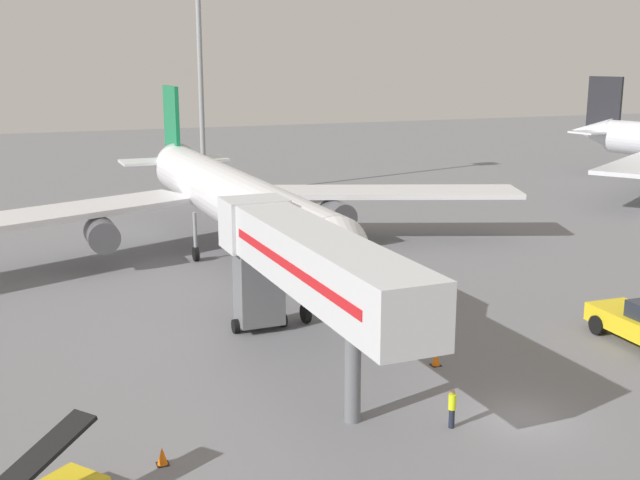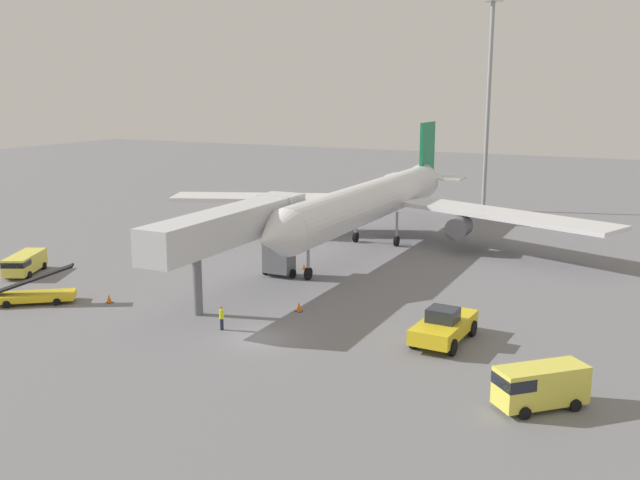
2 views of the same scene
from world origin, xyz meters
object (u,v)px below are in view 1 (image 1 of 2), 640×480
jet_bridge (302,260)px  ground_crew_worker_foreground (452,407)px  safety_cone_charlie (255,307)px  apron_light_mast (198,13)px  safety_cone_bravo (436,358)px  airplane_at_gate (227,196)px  safety_cone_alpha (162,456)px

jet_bridge → ground_crew_worker_foreground: jet_bridge is taller
safety_cone_charlie → apron_light_mast: 46.26m
apron_light_mast → safety_cone_charlie: bearing=-99.5°
jet_bridge → apron_light_mast: (7.55, 51.40, 14.23)m
safety_cone_bravo → safety_cone_charlie: 13.22m
safety_cone_bravo → apron_light_mast: bearing=88.9°
jet_bridge → airplane_at_gate: bearing=83.7°
airplane_at_gate → apron_light_mast: bearing=80.0°
ground_crew_worker_foreground → safety_cone_charlie: bearing=99.5°
safety_cone_alpha → safety_cone_bravo: 15.50m
safety_cone_alpha → ground_crew_worker_foreground: bearing=-6.9°
safety_cone_alpha → safety_cone_charlie: bearing=62.0°
jet_bridge → safety_cone_bravo: jet_bridge is taller
jet_bridge → apron_light_mast: size_ratio=0.68×
safety_cone_charlie → apron_light_mast: size_ratio=0.02×
ground_crew_worker_foreground → safety_cone_alpha: bearing=173.1°
jet_bridge → safety_cone_alpha: size_ratio=27.92×
apron_light_mast → ground_crew_worker_foreground: bearing=-93.7°
airplane_at_gate → safety_cone_bravo: size_ratio=67.73×
safety_cone_bravo → safety_cone_charlie: safety_cone_bravo is taller
ground_crew_worker_foreground → safety_cone_charlie: ground_crew_worker_foreground is taller
apron_light_mast → jet_bridge: bearing=-98.4°
airplane_at_gate → safety_cone_charlie: airplane_at_gate is taller
safety_cone_bravo → safety_cone_charlie: bearing=116.4°
airplane_at_gate → jet_bridge: size_ratio=2.58×
ground_crew_worker_foreground → safety_cone_bravo: size_ratio=2.29×
airplane_at_gate → safety_cone_alpha: 31.90m
airplane_at_gate → safety_cone_alpha: (-10.72, -29.68, -4.61)m
airplane_at_gate → jet_bridge: (-2.54, -23.12, 0.73)m
ground_crew_worker_foreground → safety_cone_alpha: 11.96m
safety_cone_alpha → safety_cone_bravo: bearing=18.1°
safety_cone_alpha → safety_cone_bravo: safety_cone_bravo is taller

